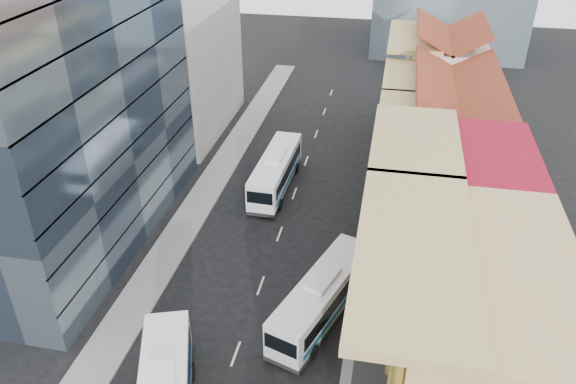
% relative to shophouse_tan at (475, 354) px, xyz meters
% --- Properties ---
extents(sidewalk_right, '(3.00, 90.00, 0.15)m').
position_rel_shophouse_tan_xyz_m(sidewalk_right, '(-5.50, 17.00, -5.92)').
color(sidewalk_right, slate).
rests_on(sidewalk_right, ground).
extents(sidewalk_left, '(3.00, 90.00, 0.15)m').
position_rel_shophouse_tan_xyz_m(sidewalk_left, '(-22.50, 17.00, -5.92)').
color(sidewalk_left, slate).
rests_on(sidewalk_left, ground).
extents(shophouse_tan, '(8.00, 14.00, 12.00)m').
position_rel_shophouse_tan_xyz_m(shophouse_tan, '(0.00, 0.00, 0.00)').
color(shophouse_tan, tan).
rests_on(shophouse_tan, ground).
extents(shophouse_red, '(8.00, 10.00, 12.00)m').
position_rel_shophouse_tan_xyz_m(shophouse_red, '(0.00, 12.00, 0.00)').
color(shophouse_red, maroon).
rests_on(shophouse_red, ground).
extents(shophouse_cream_near, '(8.00, 9.00, 10.00)m').
position_rel_shophouse_tan_xyz_m(shophouse_cream_near, '(0.00, 21.50, -1.00)').
color(shophouse_cream_near, beige).
rests_on(shophouse_cream_near, ground).
extents(shophouse_cream_mid, '(8.00, 9.00, 10.00)m').
position_rel_shophouse_tan_xyz_m(shophouse_cream_mid, '(0.00, 30.50, -1.00)').
color(shophouse_cream_mid, beige).
rests_on(shophouse_cream_mid, ground).
extents(shophouse_cream_far, '(8.00, 12.00, 11.00)m').
position_rel_shophouse_tan_xyz_m(shophouse_cream_far, '(0.00, 41.00, -0.50)').
color(shophouse_cream_far, beige).
rests_on(shophouse_cream_far, ground).
extents(office_tower, '(12.00, 26.00, 30.00)m').
position_rel_shophouse_tan_xyz_m(office_tower, '(-31.00, 14.00, 9.00)').
color(office_tower, '#39495B').
rests_on(office_tower, ground).
extents(office_block_far, '(10.00, 18.00, 14.00)m').
position_rel_shophouse_tan_xyz_m(office_block_far, '(-30.00, 37.00, 1.00)').
color(office_block_far, gray).
rests_on(office_block_far, ground).
extents(bus_left_far, '(3.13, 11.82, 3.76)m').
position_rel_shophouse_tan_xyz_m(bus_left_far, '(-16.00, 24.77, -4.12)').
color(bus_left_far, white).
rests_on(bus_left_far, ground).
extents(bus_right, '(6.22, 11.69, 3.67)m').
position_rel_shophouse_tan_xyz_m(bus_right, '(-8.97, 7.61, -4.17)').
color(bus_right, silver).
rests_on(bus_right, ground).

